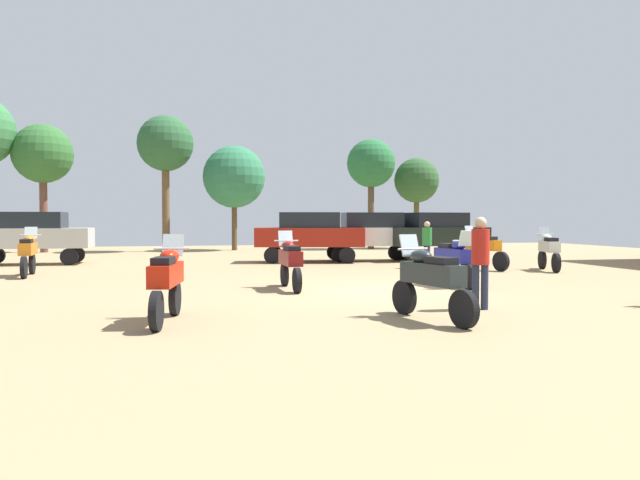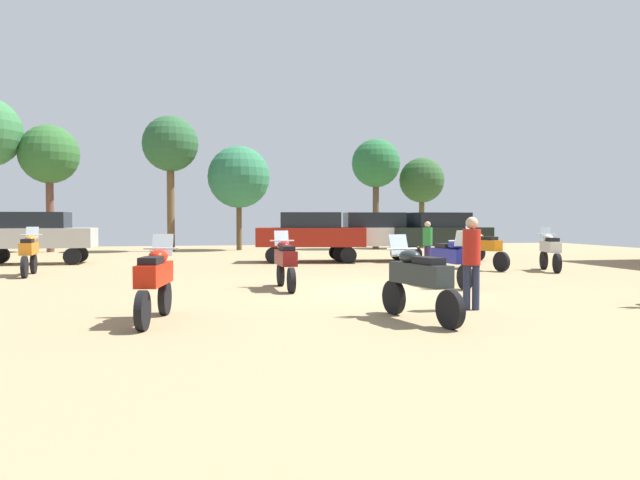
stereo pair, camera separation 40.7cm
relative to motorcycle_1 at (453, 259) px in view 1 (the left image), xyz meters
The scene contains 19 objects.
ground_plane 2.59m from the motorcycle_1, 168.34° to the right, with size 44.00×52.00×0.02m.
motorcycle_1 is the anchor object (origin of this frame).
motorcycle_2 6.31m from the motorcycle_1, 35.34° to the left, with size 0.78×2.05×1.47m.
motorcycle_3 4.22m from the motorcycle_1, behind, with size 0.62×2.16×1.44m.
motorcycle_4 5.48m from the motorcycle_1, 118.80° to the right, with size 0.79×2.22×1.46m.
motorcycle_6 8.10m from the motorcycle_1, 150.14° to the right, with size 0.68×2.18×1.47m.
motorcycle_7 5.57m from the motorcycle_1, 54.94° to the left, with size 0.85×2.23×1.50m.
motorcycle_8 12.55m from the motorcycle_1, 155.23° to the left, with size 0.62×2.18×1.49m.
car_1 9.59m from the motorcycle_1, 85.28° to the left, with size 4.45×2.21×2.00m.
car_2 16.20m from the motorcycle_1, 140.40° to the left, with size 4.30×1.81×2.00m.
car_3 9.85m from the motorcycle_1, 69.43° to the left, with size 4.49×2.31×2.00m.
car_4 9.49m from the motorcycle_1, 101.56° to the left, with size 4.57×2.60×2.00m.
person_1 5.74m from the motorcycle_1, 74.18° to the left, with size 0.38×0.38×1.65m.
person_2 4.02m from the motorcycle_1, 107.69° to the right, with size 0.43×0.43×1.77m.
tree_2 21.01m from the motorcycle_1, 112.50° to the left, with size 2.97×2.97×7.25m.
tree_3 20.08m from the motorcycle_1, 102.06° to the left, with size 3.45×3.45×5.81m.
tree_4 20.79m from the motorcycle_1, 71.10° to the left, with size 2.66×2.66×5.37m.
tree_5 19.96m from the motorcycle_1, 78.97° to the left, with size 2.80×2.80×6.37m.
tree_7 24.22m from the motorcycle_1, 125.97° to the left, with size 3.05×3.05×6.65m.
Camera 1 is at (-4.24, -13.85, 1.75)m, focal length 33.77 mm.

